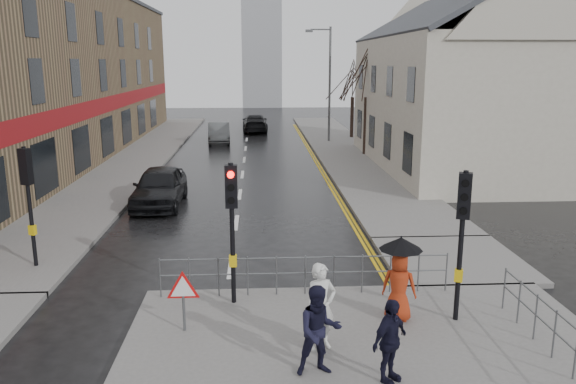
{
  "coord_description": "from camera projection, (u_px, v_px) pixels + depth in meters",
  "views": [
    {
      "loc": [
        0.81,
        -12.38,
        5.78
      ],
      "look_at": [
        1.69,
        3.66,
        2.03
      ],
      "focal_mm": 35.0,
      "sensor_mm": 36.0,
      "label": 1
    }
  ],
  "objects": [
    {
      "name": "right_pavement",
      "position": [
        342.0,
        148.0,
        37.94
      ],
      "size": [
        4.0,
        40.0,
        0.14
      ],
      "primitive_type": "cube",
      "color": "#605E5B",
      "rests_on": "ground"
    },
    {
      "name": "traffic_signal_near_right",
      "position": [
        463.0,
        220.0,
        12.05
      ],
      "size": [
        0.34,
        0.33,
        3.4
      ],
      "color": "black",
      "rests_on": "near_pavement"
    },
    {
      "name": "pedestrian_b",
      "position": [
        319.0,
        331.0,
        10.21
      ],
      "size": [
        0.91,
        0.75,
        1.71
      ],
      "primitive_type": "imported",
      "rotation": [
        0.0,
        0.0,
        0.13
      ],
      "color": "black",
      "rests_on": "near_pavement"
    },
    {
      "name": "left_pavement",
      "position": [
        141.0,
        154.0,
        35.31
      ],
      "size": [
        4.0,
        44.0,
        0.14
      ],
      "primitive_type": "cube",
      "color": "#605E5B",
      "rests_on": "ground"
    },
    {
      "name": "pedestrian_a",
      "position": [
        321.0,
        307.0,
        11.14
      ],
      "size": [
        0.75,
        0.62,
        1.78
      ],
      "primitive_type": "imported",
      "rotation": [
        0.0,
        0.0,
        0.35
      ],
      "color": "silver",
      "rests_on": "near_pavement"
    },
    {
      "name": "building_right_cream",
      "position": [
        463.0,
        80.0,
        30.36
      ],
      "size": [
        9.0,
        16.4,
        10.1
      ],
      "color": "beige",
      "rests_on": "ground"
    },
    {
      "name": "guard_railing_side",
      "position": [
        555.0,
        324.0,
        10.79
      ],
      "size": [
        0.04,
        4.54,
        1.0
      ],
      "color": "#595B5E",
      "rests_on": "near_pavement"
    },
    {
      "name": "tree_near",
      "position": [
        367.0,
        72.0,
        33.93
      ],
      "size": [
        2.4,
        2.4,
        6.58
      ],
      "color": "#33231C",
      "rests_on": "right_pavement"
    },
    {
      "name": "pedestrian_with_umbrella",
      "position": [
        400.0,
        274.0,
        12.34
      ],
      "size": [
        0.96,
        0.96,
        1.92
      ],
      "color": "#A02D12",
      "rests_on": "near_pavement"
    },
    {
      "name": "car_parked",
      "position": [
        159.0,
        187.0,
        22.87
      ],
      "size": [
        1.91,
        4.68,
        1.59
      ],
      "primitive_type": "imported",
      "rotation": [
        0.0,
        0.0,
        -0.01
      ],
      "color": "black",
      "rests_on": "ground"
    },
    {
      "name": "car_far",
      "position": [
        255.0,
        123.0,
        46.86
      ],
      "size": [
        2.14,
        5.06,
        1.46
      ],
      "primitive_type": "imported",
      "rotation": [
        0.0,
        0.0,
        3.16
      ],
      "color": "black",
      "rests_on": "ground"
    },
    {
      "name": "car_mid",
      "position": [
        219.0,
        133.0,
        40.72
      ],
      "size": [
        1.84,
        4.47,
        1.44
      ],
      "primitive_type": "imported",
      "rotation": [
        0.0,
        0.0,
        0.07
      ],
      "color": "#515456",
      "rests_on": "ground"
    },
    {
      "name": "church_tower",
      "position": [
        262.0,
        35.0,
        71.62
      ],
      "size": [
        5.0,
        5.0,
        18.0
      ],
      "primitive_type": "cube",
      "color": "#96989E",
      "rests_on": "ground"
    },
    {
      "name": "tree_far",
      "position": [
        353.0,
        80.0,
        41.9
      ],
      "size": [
        2.4,
        2.4,
        5.64
      ],
      "color": "#33231C",
      "rests_on": "right_pavement"
    },
    {
      "name": "building_left_terrace",
      "position": [
        38.0,
        75.0,
        32.92
      ],
      "size": [
        8.0,
        42.0,
        10.0
      ],
      "primitive_type": "cube",
      "color": "#786345",
      "rests_on": "ground"
    },
    {
      "name": "pedestrian_d",
      "position": [
        390.0,
        341.0,
        9.97
      ],
      "size": [
        0.95,
        0.9,
        1.58
      ],
      "primitive_type": "imported",
      "rotation": [
        0.0,
        0.0,
        0.72
      ],
      "color": "black",
      "rests_on": "near_pavement"
    },
    {
      "name": "traffic_signal_far_left",
      "position": [
        28.0,
        186.0,
        15.37
      ],
      "size": [
        0.34,
        0.33,
        3.4
      ],
      "color": "black",
      "rests_on": "left_pavement"
    },
    {
      "name": "ground",
      "position": [
        225.0,
        311.0,
        13.31
      ],
      "size": [
        120.0,
        120.0,
        0.0
      ],
      "primitive_type": "plane",
      "color": "black",
      "rests_on": "ground"
    },
    {
      "name": "pavement_bridge_right",
      "position": [
        452.0,
        260.0,
        16.55
      ],
      "size": [
        4.0,
        4.2,
        0.14
      ],
      "primitive_type": "cube",
      "color": "#605E5B",
      "rests_on": "ground"
    },
    {
      "name": "traffic_signal_near_left",
      "position": [
        232.0,
        209.0,
        12.95
      ],
      "size": [
        0.28,
        0.27,
        3.4
      ],
      "color": "black",
      "rests_on": "near_pavement"
    },
    {
      "name": "guard_railing_front",
      "position": [
        305.0,
        266.0,
        13.8
      ],
      "size": [
        7.14,
        0.04,
        1.0
      ],
      "color": "#595B5E",
      "rests_on": "near_pavement"
    },
    {
      "name": "warning_sign",
      "position": [
        183.0,
        291.0,
        11.85
      ],
      "size": [
        0.8,
        0.07,
        1.35
      ],
      "color": "#595B5E",
      "rests_on": "near_pavement"
    },
    {
      "name": "street_lamp",
      "position": [
        327.0,
        77.0,
        39.77
      ],
      "size": [
        1.83,
        0.25,
        8.0
      ],
      "color": "#595B5E",
      "rests_on": "right_pavement"
    }
  ]
}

